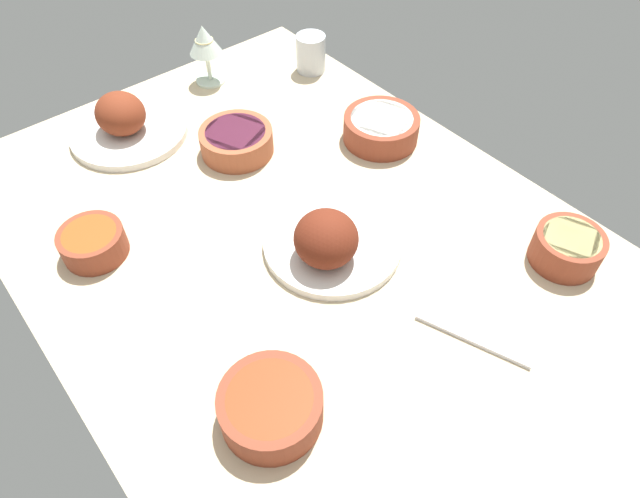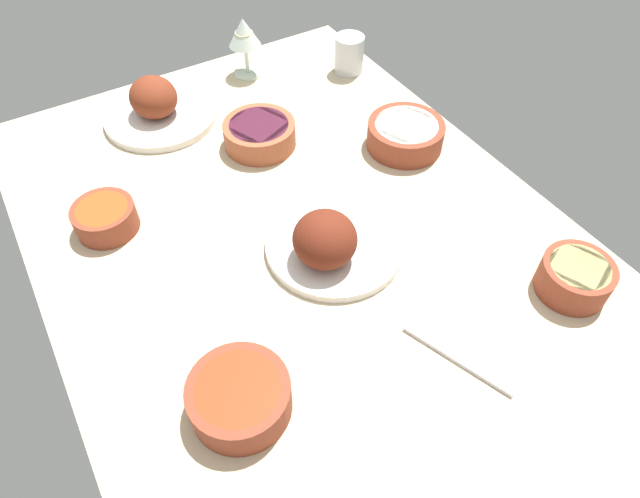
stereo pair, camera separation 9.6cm
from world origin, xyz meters
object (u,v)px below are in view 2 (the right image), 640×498
(plate_center_main, at_px, (330,241))
(bowl_potatoes, at_px, (575,277))
(bowl_cream, at_px, (405,134))
(bowl_soup, at_px, (105,217))
(plate_near_viewer, at_px, (157,107))
(wine_glass, at_px, (244,35))
(fork_loose, at_px, (457,360))
(water_tumbler, at_px, (349,54))
(bowl_sauce, at_px, (240,397))
(bowl_onions, at_px, (260,133))

(plate_center_main, xyz_separation_m, bowl_potatoes, (-0.27, -0.30, -0.00))
(bowl_cream, distance_m, bowl_potatoes, 0.45)
(bowl_soup, xyz_separation_m, bowl_potatoes, (-0.54, -0.62, 0.00))
(bowl_cream, height_order, bowl_soup, bowl_cream)
(plate_near_viewer, height_order, wine_glass, wine_glass)
(plate_center_main, bearing_deg, plate_near_viewer, 11.96)
(bowl_soup, relative_size, bowl_potatoes, 0.96)
(fork_loose, bearing_deg, water_tumbler, -42.04)
(bowl_sauce, xyz_separation_m, water_tumbler, (0.66, -0.61, 0.01))
(bowl_sauce, height_order, fork_loose, bowl_sauce)
(plate_center_main, bearing_deg, bowl_cream, -58.98)
(fork_loose, bearing_deg, bowl_potatoes, -108.68)
(bowl_sauce, height_order, water_tumbler, water_tumbler)
(bowl_sauce, bearing_deg, plate_center_main, -55.62)
(plate_near_viewer, height_order, plate_center_main, plate_center_main)
(plate_center_main, xyz_separation_m, bowl_cream, (0.18, -0.30, -0.01))
(plate_near_viewer, xyz_separation_m, bowl_soup, (-0.27, 0.20, -0.00))
(plate_near_viewer, relative_size, bowl_onions, 1.64)
(bowl_soup, xyz_separation_m, water_tumbler, (0.22, -0.67, 0.02))
(plate_near_viewer, relative_size, bowl_cream, 1.55)
(plate_near_viewer, xyz_separation_m, bowl_onions, (-0.20, -0.15, -0.00))
(plate_center_main, distance_m, bowl_sauce, 0.31)
(bowl_sauce, height_order, bowl_potatoes, bowl_potatoes)
(bowl_soup, bearing_deg, wine_glass, -53.41)
(plate_near_viewer, distance_m, bowl_soup, 0.34)
(plate_center_main, xyz_separation_m, bowl_sauce, (-0.18, 0.26, -0.00))
(bowl_sauce, xyz_separation_m, fork_loose, (-0.10, -0.31, -0.03))
(bowl_cream, bearing_deg, water_tumbler, -11.12)
(plate_near_viewer, distance_m, wine_glass, 0.27)
(water_tumbler, bearing_deg, plate_center_main, 143.77)
(bowl_onions, xyz_separation_m, bowl_soup, (-0.07, 0.35, -0.00))
(bowl_sauce, xyz_separation_m, bowl_onions, (0.52, -0.30, -0.00))
(plate_near_viewer, height_order, bowl_sauce, plate_near_viewer)
(bowl_potatoes, bearing_deg, plate_near_viewer, 27.29)
(bowl_soup, bearing_deg, fork_loose, -146.12)
(bowl_cream, bearing_deg, fork_loose, 151.97)
(plate_near_viewer, height_order, fork_loose, plate_near_viewer)
(plate_near_viewer, distance_m, water_tumbler, 0.47)
(wine_glass, bearing_deg, bowl_cream, -159.60)
(bowl_onions, height_order, fork_loose, bowl_onions)
(water_tumbler, bearing_deg, bowl_onions, 114.59)
(bowl_onions, bearing_deg, bowl_soup, 101.72)
(bowl_sauce, bearing_deg, fork_loose, -108.13)
(bowl_cream, bearing_deg, bowl_onions, 57.87)
(fork_loose, bearing_deg, wine_glass, -25.90)
(plate_center_main, xyz_separation_m, bowl_onions, (0.34, -0.04, -0.01))
(plate_near_viewer, distance_m, plate_center_main, 0.55)
(bowl_onions, xyz_separation_m, fork_loose, (-0.62, -0.02, -0.02))
(wine_glass, bearing_deg, bowl_onions, 159.05)
(fork_loose, bearing_deg, bowl_onions, -18.96)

